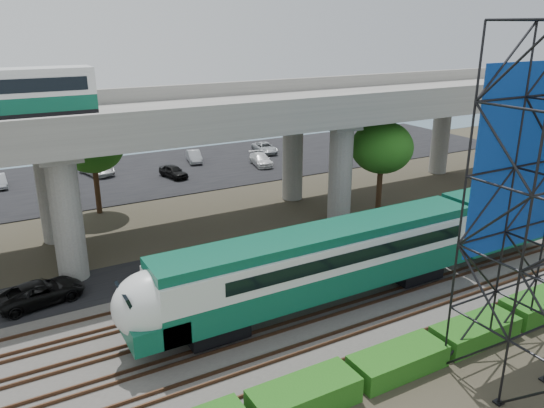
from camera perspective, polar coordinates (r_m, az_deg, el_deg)
ground at (r=27.91m, az=5.67°, el=-13.46°), size 140.00×140.00×0.00m
ballast_bed at (r=29.27m, az=3.40°, el=-11.52°), size 90.00×12.00×0.20m
service_road at (r=35.92m, az=-3.97°, el=-5.62°), size 90.00×5.00×0.08m
parking_lot at (r=56.89m, az=-14.28°, el=3.08°), size 90.00×18.00×0.08m
harbor_water at (r=77.84m, az=-18.73°, el=6.78°), size 140.00×40.00×0.03m
rail_tracks at (r=29.18m, az=3.41°, el=-11.21°), size 90.00×9.52×0.16m
commuter_train at (r=29.81m, az=9.04°, el=-5.14°), size 29.30×3.06×4.30m
overpass at (r=38.03m, az=-9.19°, el=8.48°), size 80.00×12.00×12.40m
hedge_strip at (r=25.41m, az=13.43°, el=-16.02°), size 34.60×1.80×1.20m
trees at (r=37.65m, az=-14.37°, el=3.91°), size 40.94×16.94×7.69m
suv at (r=32.50m, az=-23.60°, el=-8.69°), size 4.96×2.94×1.29m
parked_cars at (r=56.86m, az=-12.77°, el=3.89°), size 35.07×9.89×1.32m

